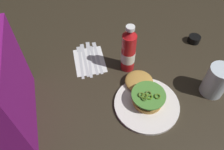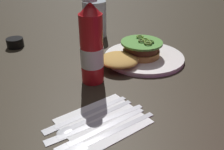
# 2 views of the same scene
# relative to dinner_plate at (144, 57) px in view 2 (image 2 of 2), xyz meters

# --- Properties ---
(ground_plane) EXTENTS (3.00, 3.00, 0.00)m
(ground_plane) POSITION_rel_dinner_plate_xyz_m (0.14, -0.09, -0.01)
(ground_plane) COLOR #2E271B
(dinner_plate) EXTENTS (0.25, 0.25, 0.01)m
(dinner_plate) POSITION_rel_dinner_plate_xyz_m (0.00, 0.00, 0.00)
(dinner_plate) COLOR white
(dinner_plate) RESTS_ON ground_plane
(burger_sandwich) EXTENTS (0.21, 0.13, 0.05)m
(burger_sandwich) POSITION_rel_dinner_plate_xyz_m (0.04, -0.00, 0.03)
(burger_sandwich) COLOR #B5863B
(burger_sandwich) RESTS_ON dinner_plate
(ketchup_bottle) EXTENTS (0.06, 0.06, 0.22)m
(ketchup_bottle) POSITION_rel_dinner_plate_xyz_m (0.20, 0.01, 0.09)
(ketchup_bottle) COLOR red
(ketchup_bottle) RESTS_ON ground_plane
(water_glass) EXTENTS (0.09, 0.09, 0.13)m
(water_glass) POSITION_rel_dinner_plate_xyz_m (-0.01, -0.27, 0.06)
(water_glass) COLOR silver
(water_glass) RESTS_ON ground_plane
(condiment_cup) EXTENTS (0.06, 0.06, 0.03)m
(condiment_cup) POSITION_rel_dinner_plate_xyz_m (0.27, -0.35, 0.01)
(condiment_cup) COLOR black
(condiment_cup) RESTS_ON ground_plane
(napkin) EXTENTS (0.17, 0.14, 0.00)m
(napkin) POSITION_rel_dinner_plate_xyz_m (0.28, 0.16, -0.00)
(napkin) COLOR white
(napkin) RESTS_ON ground_plane
(steak_knife) EXTENTS (0.20, 0.02, 0.00)m
(steak_knife) POSITION_rel_dinner_plate_xyz_m (0.31, 0.12, -0.00)
(steak_knife) COLOR silver
(steak_knife) RESTS_ON napkin
(spoon_utensil) EXTENTS (0.18, 0.03, 0.00)m
(spoon_utensil) POSITION_rel_dinner_plate_xyz_m (0.31, 0.14, -0.00)
(spoon_utensil) COLOR silver
(spoon_utensil) RESTS_ON napkin
(butter_knife) EXTENTS (0.22, 0.04, 0.00)m
(butter_knife) POSITION_rel_dinner_plate_xyz_m (0.31, 0.16, -0.00)
(butter_knife) COLOR silver
(butter_knife) RESTS_ON napkin
(table_knife) EXTENTS (0.21, 0.02, 0.00)m
(table_knife) POSITION_rel_dinner_plate_xyz_m (0.31, 0.18, -0.00)
(table_knife) COLOR silver
(table_knife) RESTS_ON napkin
(fork_utensil) EXTENTS (0.20, 0.03, 0.00)m
(fork_utensil) POSITION_rel_dinner_plate_xyz_m (0.31, 0.20, -0.00)
(fork_utensil) COLOR silver
(fork_utensil) RESTS_ON napkin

